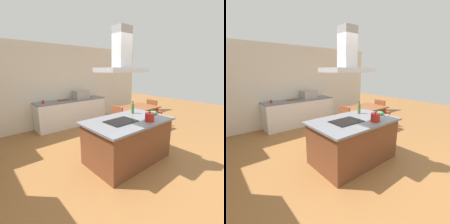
{
  "view_description": "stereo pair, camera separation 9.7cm",
  "coord_description": "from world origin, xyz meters",
  "views": [
    {
      "loc": [
        -2.38,
        -2.25,
        1.9
      ],
      "look_at": [
        -0.09,
        0.4,
        1.0
      ],
      "focal_mm": 26.62,
      "sensor_mm": 36.0,
      "label": 1
    },
    {
      "loc": [
        -2.3,
        -2.31,
        1.9
      ],
      "look_at": [
        -0.09,
        0.4,
        1.0
      ],
      "focal_mm": 26.62,
      "sensor_mm": 36.0,
      "label": 2
    }
  ],
  "objects": [
    {
      "name": "wall_back",
      "position": [
        0.0,
        3.25,
        1.35
      ],
      "size": [
        7.2,
        0.1,
        2.7
      ],
      "primitive_type": "cube",
      "color": "beige",
      "rests_on": "ground"
    },
    {
      "name": "chair_at_left_end",
      "position": [
        0.62,
        1.1,
        0.51
      ],
      "size": [
        0.42,
        0.42,
        0.89
      ],
      "color": "red",
      "rests_on": "ground"
    },
    {
      "name": "ground",
      "position": [
        0.0,
        1.5,
        0.0
      ],
      "size": [
        16.0,
        16.0,
        0.0
      ],
      "primitive_type": "plane",
      "color": "#936033"
    },
    {
      "name": "kitchen_island",
      "position": [
        0.0,
        0.0,
        0.45
      ],
      "size": [
        1.78,
        1.12,
        0.9
      ],
      "color": "brown",
      "rests_on": "ground"
    },
    {
      "name": "cooktop",
      "position": [
        -0.2,
        0.0,
        0.91
      ],
      "size": [
        0.6,
        0.44,
        0.01
      ],
      "primitive_type": "cube",
      "color": "black",
      "rests_on": "kitchen_island"
    },
    {
      "name": "back_counter",
      "position": [
        0.23,
        2.88,
        0.45
      ],
      "size": [
        2.41,
        0.62,
        0.9
      ],
      "color": "silver",
      "rests_on": "ground"
    },
    {
      "name": "chair_at_right_end",
      "position": [
        2.45,
        1.1,
        0.51
      ],
      "size": [
        0.42,
        0.42,
        0.89
      ],
      "color": "red",
      "rests_on": "ground"
    },
    {
      "name": "olive_oil_bottle",
      "position": [
        0.45,
        0.29,
        1.02
      ],
      "size": [
        0.07,
        0.07,
        0.28
      ],
      "color": "#47722D",
      "rests_on": "kitchen_island"
    },
    {
      "name": "range_hood",
      "position": [
        -0.2,
        0.0,
        2.1
      ],
      "size": [
        0.9,
        0.55,
        0.78
      ],
      "color": "#ADADB2"
    },
    {
      "name": "tea_kettle",
      "position": [
        0.26,
        -0.35,
        0.98
      ],
      "size": [
        0.24,
        0.19,
        0.19
      ],
      "color": "#B21E19",
      "rests_on": "kitchen_island"
    },
    {
      "name": "coffee_mug_red",
      "position": [
        -0.72,
        2.86,
        0.95
      ],
      "size": [
        0.08,
        0.08,
        0.09
      ],
      "primitive_type": "cylinder",
      "color": "red",
      "rests_on": "back_counter"
    },
    {
      "name": "dining_table",
      "position": [
        1.53,
        1.1,
        0.67
      ],
      "size": [
        1.4,
        0.9,
        0.75
      ],
      "color": "brown",
      "rests_on": "ground"
    },
    {
      "name": "mixing_bowl",
      "position": [
        0.72,
        -0.11,
        0.95
      ],
      "size": [
        0.17,
        0.17,
        0.09
      ],
      "primitive_type": "ellipsoid",
      "color": "#33934C",
      "rests_on": "kitchen_island"
    },
    {
      "name": "countertop_microwave",
      "position": [
        0.61,
        2.88,
        1.04
      ],
      "size": [
        0.5,
        0.38,
        0.28
      ],
      "primitive_type": "cube",
      "color": "#9E9993",
      "rests_on": "back_counter"
    },
    {
      "name": "cutting_board",
      "position": [
        -0.01,
        2.93,
        0.91
      ],
      "size": [
        0.34,
        0.24,
        0.02
      ],
      "primitive_type": "cube",
      "color": "brown",
      "rests_on": "back_counter"
    }
  ]
}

